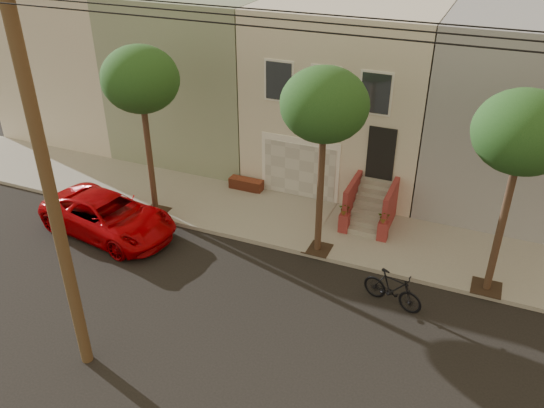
% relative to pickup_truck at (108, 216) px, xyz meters
% --- Properties ---
extents(ground, '(90.00, 90.00, 0.00)m').
position_rel_pickup_truck_xyz_m(ground, '(6.30, -2.17, -0.72)').
color(ground, black).
rests_on(ground, ground).
extents(sidewalk, '(40.00, 3.70, 0.15)m').
position_rel_pickup_truck_xyz_m(sidewalk, '(6.30, 3.18, -0.64)').
color(sidewalk, gray).
rests_on(sidewalk, ground).
extents(house_row, '(33.10, 11.70, 7.00)m').
position_rel_pickup_truck_xyz_m(house_row, '(6.30, 9.02, 2.93)').
color(house_row, '#BCB2A0').
rests_on(house_row, sidewalk).
extents(tree_left, '(2.70, 2.57, 6.30)m').
position_rel_pickup_truck_xyz_m(tree_left, '(0.80, 1.73, 4.54)').
color(tree_left, '#2D2116').
rests_on(tree_left, sidewalk).
extents(tree_mid, '(2.70, 2.57, 6.30)m').
position_rel_pickup_truck_xyz_m(tree_mid, '(7.30, 1.73, 4.54)').
color(tree_mid, '#2D2116').
rests_on(tree_mid, sidewalk).
extents(tree_right, '(2.70, 2.57, 6.30)m').
position_rel_pickup_truck_xyz_m(tree_right, '(12.80, 1.73, 4.54)').
color(tree_right, '#2D2116').
rests_on(tree_right, sidewalk).
extents(pickup_truck, '(5.48, 3.16, 1.44)m').
position_rel_pickup_truck_xyz_m(pickup_truck, '(0.00, 0.00, 0.00)').
color(pickup_truck, '#B10208').
rests_on(pickup_truck, ground).
extents(motorcycle, '(1.98, 1.04, 1.14)m').
position_rel_pickup_truck_xyz_m(motorcycle, '(10.22, -0.00, -0.15)').
color(motorcycle, black).
rests_on(motorcycle, ground).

